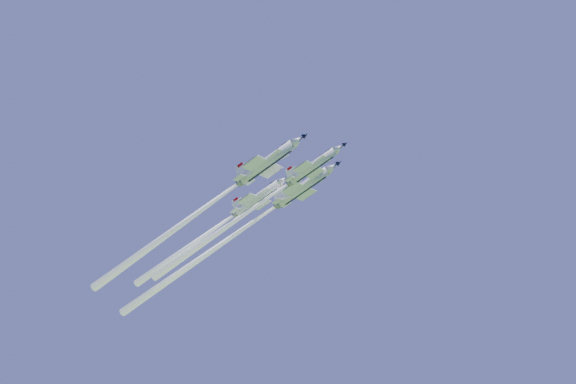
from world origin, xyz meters
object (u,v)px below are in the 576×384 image
Objects in this scene: jet_lead at (250,210)px; jet_left at (230,238)px; jet_slot at (214,229)px; jet_right at (200,211)px.

jet_lead is 10.45m from jet_left.
jet_lead reaches higher than jet_slot.
jet_slot is at bearing -100.61° from jet_lead.
jet_right is at bearing -0.53° from jet_left.
jet_slot is at bearing -19.93° from jet_left.
jet_left is at bearing -125.60° from jet_lead.
jet_right is (1.86, -11.09, 3.17)m from jet_left.
jet_left is at bearing 179.47° from jet_right.
jet_lead is 9.84m from jet_slot.
jet_lead is at bearing 79.39° from jet_slot.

